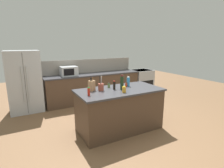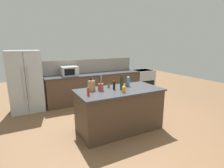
{
  "view_description": "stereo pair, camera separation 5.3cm",
  "coord_description": "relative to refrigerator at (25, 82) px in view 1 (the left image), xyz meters",
  "views": [
    {
      "loc": [
        -1.92,
        -3.19,
        1.92
      ],
      "look_at": [
        0.0,
        0.35,
        0.99
      ],
      "focal_mm": 28.0,
      "sensor_mm": 36.0,
      "label": 1
    },
    {
      "loc": [
        -1.87,
        -3.22,
        1.92
      ],
      "look_at": [
        0.0,
        0.35,
        0.99
      ],
      "focal_mm": 28.0,
      "sensor_mm": 36.0,
      "label": 2
    }
  ],
  "objects": [
    {
      "name": "ground_plane",
      "position": [
        1.8,
        -2.25,
        -0.87
      ],
      "size": [
        14.0,
        14.0,
        0.0
      ],
      "primitive_type": "plane",
      "color": "brown"
    },
    {
      "name": "back_counter_run",
      "position": [
        2.1,
        -0.05,
        -0.4
      ],
      "size": [
        3.24,
        0.66,
        0.94
      ],
      "color": "#4C3828",
      "rests_on": "ground_plane"
    },
    {
      "name": "wall_backsplash",
      "position": [
        2.1,
        0.27,
        0.3
      ],
      "size": [
        3.2,
        0.03,
        0.46
      ],
      "primitive_type": "cube",
      "color": "gray",
      "rests_on": "back_counter_run"
    },
    {
      "name": "kitchen_island",
      "position": [
        1.8,
        -2.25,
        -0.4
      ],
      "size": [
        1.88,
        0.96,
        0.94
      ],
      "color": "#4C3828",
      "rests_on": "ground_plane"
    },
    {
      "name": "refrigerator",
      "position": [
        0.0,
        0.0,
        0.0
      ],
      "size": [
        0.88,
        0.75,
        1.74
      ],
      "color": "#ADB2B7",
      "rests_on": "ground_plane"
    },
    {
      "name": "range_oven",
      "position": [
        4.14,
        -0.05,
        -0.4
      ],
      "size": [
        0.76,
        0.65,
        0.92
      ],
      "color": "#ADB2B7",
      "rests_on": "ground_plane"
    },
    {
      "name": "microwave",
      "position": [
        1.26,
        -0.05,
        0.21
      ],
      "size": [
        0.51,
        0.39,
        0.29
      ],
      "color": "#ADB2B7",
      "rests_on": "back_counter_run"
    },
    {
      "name": "knife_block",
      "position": [
        1.22,
        -2.06,
        0.18
      ],
      "size": [
        0.16,
        0.15,
        0.29
      ],
      "rotation": [
        0.0,
        0.0,
        0.51
      ],
      "color": "#A87C54",
      "rests_on": "kitchen_island"
    },
    {
      "name": "utensil_crock",
      "position": [
        1.4,
        -2.14,
        0.15
      ],
      "size": [
        0.12,
        0.12,
        0.32
      ],
      "color": "brown",
      "rests_on": "kitchen_island"
    },
    {
      "name": "dish_soap_bottle",
      "position": [
        2.13,
        -2.09,
        0.18
      ],
      "size": [
        0.07,
        0.07,
        0.23
      ],
      "color": "#3384BC",
      "rests_on": "kitchen_island"
    },
    {
      "name": "soy_sauce_bottle",
      "position": [
        1.7,
        -2.19,
        0.16
      ],
      "size": [
        0.05,
        0.05,
        0.19
      ],
      "color": "black",
      "rests_on": "kitchen_island"
    },
    {
      "name": "wine_bottle",
      "position": [
        1.83,
        -2.3,
        0.22
      ],
      "size": [
        0.07,
        0.07,
        0.33
      ],
      "color": "black",
      "rests_on": "kitchen_island"
    },
    {
      "name": "honey_jar",
      "position": [
        1.75,
        -2.5,
        0.13
      ],
      "size": [
        0.08,
        0.08,
        0.13
      ],
      "color": "gold",
      "rests_on": "kitchen_island"
    },
    {
      "name": "spice_jar_oregano",
      "position": [
        1.67,
        -1.99,
        0.12
      ],
      "size": [
        0.06,
        0.06,
        0.11
      ],
      "color": "#567038",
      "rests_on": "kitchen_island"
    },
    {
      "name": "hot_sauce_bottle",
      "position": [
        1.03,
        -2.37,
        0.15
      ],
      "size": [
        0.05,
        0.05,
        0.16
      ],
      "color": "red",
      "rests_on": "kitchen_island"
    },
    {
      "name": "spice_jar_paprika",
      "position": [
        2.06,
        -2.11,
        0.12
      ],
      "size": [
        0.05,
        0.05,
        0.11
      ],
      "color": "#B73D1E",
      "rests_on": "kitchen_island"
    }
  ]
}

